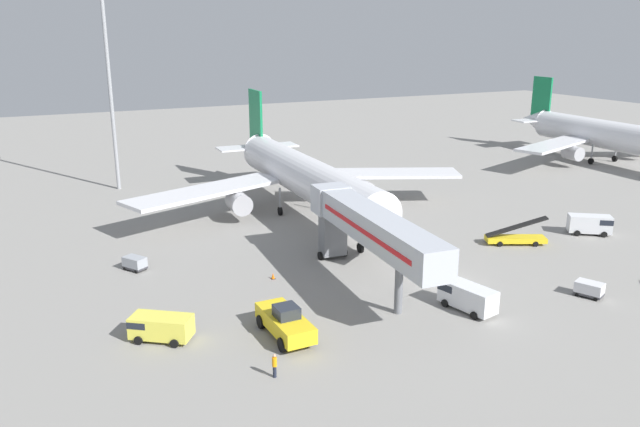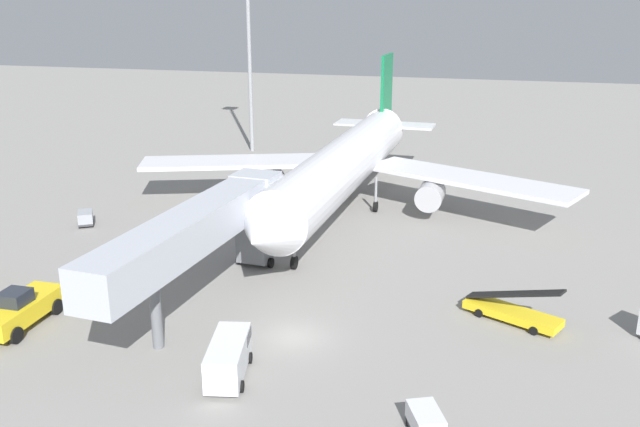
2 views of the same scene
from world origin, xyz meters
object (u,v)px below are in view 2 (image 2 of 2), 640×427
jet_bridge (204,228)px  airplane_at_gate (347,163)px  belt_loader_truck (512,311)px  pushback_tug (20,309)px  baggage_cart_near_center (425,421)px  safety_cone_alpha (152,265)px  baggage_cart_near_right (85,218)px  service_van_near_left (229,355)px

jet_bridge → airplane_at_gate: bearing=79.3°
belt_loader_truck → pushback_tug: bearing=-163.7°
airplane_at_gate → belt_loader_truck: (16.48, -21.23, -4.35)m
baggage_cart_near_center → safety_cone_alpha: 29.00m
airplane_at_gate → safety_cone_alpha: airplane_at_gate is taller
belt_loader_truck → jet_bridge: bearing=-171.8°
baggage_cart_near_right → belt_loader_truck: bearing=-14.6°
jet_bridge → baggage_cart_near_right: 23.59m
belt_loader_truck → safety_cone_alpha: bearing=175.6°
jet_bridge → safety_cone_alpha: 10.49m
pushback_tug → safety_cone_alpha: 12.05m
safety_cone_alpha → jet_bridge: bearing=-35.8°
jet_bridge → pushback_tug: 13.28m
jet_bridge → baggage_cart_near_right: (-18.76, 13.37, -5.09)m
pushback_tug → service_van_near_left: bearing=-7.6°
airplane_at_gate → belt_loader_truck: 27.23m
service_van_near_left → airplane_at_gate: bearing=90.9°
service_van_near_left → baggage_cart_near_right: service_van_near_left is taller
service_van_near_left → jet_bridge: bearing=121.2°
jet_bridge → pushback_tug: (-10.75, -6.28, -4.61)m
jet_bridge → service_van_near_left: jet_bridge is taller
pushback_tug → baggage_cart_near_right: bearing=112.2°
belt_loader_truck → baggage_cart_near_center: belt_loader_truck is taller
baggage_cart_near_right → pushback_tug: bearing=-67.8°
baggage_cart_near_center → safety_cone_alpha: bearing=145.9°
pushback_tug → baggage_cart_near_center: bearing=-9.8°
belt_loader_truck → baggage_cart_near_center: size_ratio=2.49×
service_van_near_left → safety_cone_alpha: size_ratio=8.94×
belt_loader_truck → safety_cone_alpha: size_ratio=11.22×
airplane_at_gate → service_van_near_left: size_ratio=9.13×
jet_bridge → baggage_cart_near_right: bearing=144.5°
baggage_cart_near_center → safety_cone_alpha: size_ratio=4.51×
jet_bridge → service_van_near_left: bearing=-58.8°
jet_bridge → baggage_cart_near_center: 20.73m
safety_cone_alpha → belt_loader_truck: bearing=-4.4°
service_van_near_left → baggage_cart_near_right: bearing=137.6°
belt_loader_truck → baggage_cart_near_right: belt_loader_truck is taller
baggage_cart_near_center → safety_cone_alpha: (-24.02, 16.24, -0.46)m
airplane_at_gate → jet_bridge: airplane_at_gate is taller
safety_cone_alpha → service_van_near_left: bearing=-47.9°
belt_loader_truck → safety_cone_alpha: belt_loader_truck is taller
baggage_cart_near_right → baggage_cart_near_center: 43.13m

